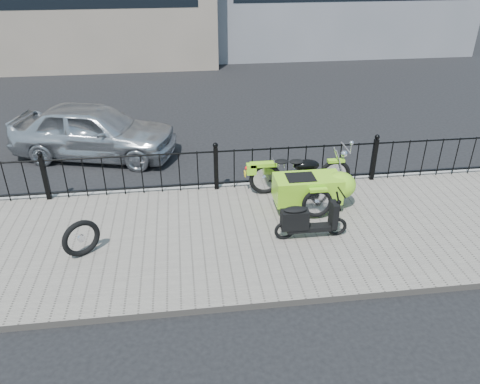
{
  "coord_description": "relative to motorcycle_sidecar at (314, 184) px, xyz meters",
  "views": [
    {
      "loc": [
        -0.65,
        -7.65,
        4.93
      ],
      "look_at": [
        0.33,
        -0.1,
        0.77
      ],
      "focal_mm": 35.0,
      "sensor_mm": 36.0,
      "label": 1
    }
  ],
  "objects": [
    {
      "name": "ground",
      "position": [
        -1.88,
        -0.34,
        -0.59
      ],
      "size": [
        120.0,
        120.0,
        0.0
      ],
      "primitive_type": "plane",
      "color": "black",
      "rests_on": "ground"
    },
    {
      "name": "sidewalk",
      "position": [
        -1.88,
        -0.84,
        -0.53
      ],
      "size": [
        30.0,
        3.8,
        0.12
      ],
      "primitive_type": "cube",
      "color": "slate",
      "rests_on": "ground"
    },
    {
      "name": "scooter",
      "position": [
        -0.44,
        -1.13,
        -0.12
      ],
      "size": [
        1.34,
        0.39,
        0.91
      ],
      "color": "black",
      "rests_on": "sidewalk"
    },
    {
      "name": "iron_fence",
      "position": [
        -1.88,
        0.96,
        -0.01
      ],
      "size": [
        14.11,
        0.11,
        1.08
      ],
      "color": "black",
      "rests_on": "sidewalk"
    },
    {
      "name": "sedan_car",
      "position": [
        -4.73,
        3.32,
        0.1
      ],
      "size": [
        4.33,
        2.62,
        1.38
      ],
      "primitive_type": "imported",
      "rotation": [
        0.0,
        0.0,
        1.31
      ],
      "color": "#B8BBC0",
      "rests_on": "ground"
    },
    {
      "name": "spare_tire",
      "position": [
        -4.35,
        -1.15,
        -0.14
      ],
      "size": [
        0.61,
        0.46,
        0.67
      ],
      "primitive_type": "torus",
      "rotation": [
        1.57,
        0.0,
        0.61
      ],
      "color": "black",
      "rests_on": "sidewalk"
    },
    {
      "name": "curb",
      "position": [
        -1.88,
        1.1,
        -0.53
      ],
      "size": [
        30.0,
        0.1,
        0.12
      ],
      "primitive_type": "cube",
      "color": "gray",
      "rests_on": "ground"
    },
    {
      "name": "motorcycle_sidecar",
      "position": [
        0.0,
        0.0,
        0.0
      ],
      "size": [
        2.28,
        1.48,
        0.98
      ],
      "color": "black",
      "rests_on": "sidewalk"
    }
  ]
}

